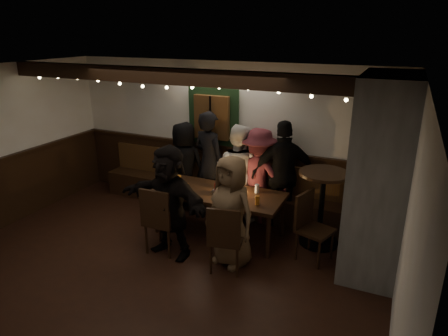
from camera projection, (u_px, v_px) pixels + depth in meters
The scene contains 13 objects.
room at pixel (262, 177), 5.78m from camera, with size 6.02×5.01×2.62m.
dining_table at pixel (218, 196), 6.17m from camera, with size 2.02×0.86×0.87m.
chair_near_left at pixel (160, 217), 5.66m from camera, with size 0.48×0.48×1.02m.
chair_near_right at pixel (225, 236), 5.21m from camera, with size 0.52×0.52×0.97m.
chair_end at pixel (310, 222), 5.56m from camera, with size 0.55×0.55×0.97m.
high_top at pixel (322, 199), 5.87m from camera, with size 0.72×0.72×1.15m.
person_a at pixel (184, 166), 7.13m from camera, with size 0.77×0.50×1.58m, color black.
person_b at pixel (209, 162), 6.95m from camera, with size 0.66×0.43×1.81m, color black.
person_c at pixel (238, 172), 6.71m from camera, with size 0.80×0.62×1.64m, color silver.
person_d at pixel (259, 176), 6.59m from camera, with size 1.04×0.60×1.61m, color #59222C.
person_e at pixel (284, 174), 6.42m from camera, with size 1.04×0.43×1.77m, color black.
person_f at pixel (169, 201), 5.58m from camera, with size 1.52×0.48×1.63m, color black.
person_g at pixel (231, 211), 5.36m from camera, with size 0.76×0.50×1.56m, color brown.
Camera 1 is at (2.82, -3.74, 3.09)m, focal length 32.00 mm.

